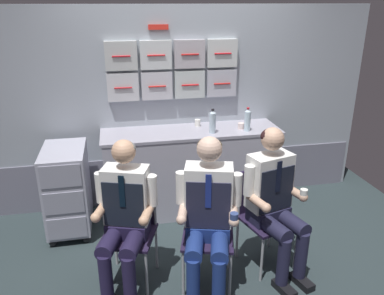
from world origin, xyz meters
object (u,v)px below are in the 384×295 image
at_px(service_trolley, 67,188).
at_px(folding_chair_right, 208,221).
at_px(folding_chair_left, 131,220).
at_px(crew_member_right, 208,212).
at_px(coffee_cup_spare, 241,126).
at_px(folding_chair_by_counter, 261,206).
at_px(crew_member_by_counter, 275,197).
at_px(water_bottle_blue_cap, 213,122).
at_px(crew_member_left, 124,213).

xyz_separation_m(service_trolley, folding_chair_right, (1.19, -0.95, 0.05)).
xyz_separation_m(folding_chair_left, crew_member_right, (0.57, -0.30, 0.18)).
xyz_separation_m(service_trolley, coffee_cup_spare, (1.80, 0.12, 0.48)).
bearing_deg(folding_chair_by_counter, crew_member_by_counter, -74.12).
bearing_deg(water_bottle_blue_cap, crew_member_right, -105.77).
xyz_separation_m(crew_member_right, water_bottle_blue_cap, (0.33, 1.16, 0.34)).
height_order(folding_chair_right, folding_chair_by_counter, same).
distance_m(service_trolley, folding_chair_by_counter, 1.88).
bearing_deg(water_bottle_blue_cap, folding_chair_right, -105.80).
height_order(service_trolley, water_bottle_blue_cap, water_bottle_blue_cap).
bearing_deg(crew_member_by_counter, water_bottle_blue_cap, 104.78).
height_order(folding_chair_left, crew_member_right, crew_member_right).
height_order(crew_member_by_counter, coffee_cup_spare, crew_member_by_counter).
xyz_separation_m(crew_member_left, folding_chair_right, (0.66, 0.01, -0.16)).
height_order(crew_member_left, water_bottle_blue_cap, crew_member_left).
bearing_deg(crew_member_right, coffee_cup_spare, 61.84).
xyz_separation_m(folding_chair_right, coffee_cup_spare, (0.61, 1.07, 0.43)).
distance_m(crew_member_by_counter, water_bottle_blue_cap, 1.11).
bearing_deg(folding_chair_by_counter, crew_member_right, -151.86).
bearing_deg(folding_chair_left, folding_chair_by_counter, -0.34).
relative_size(service_trolley, folding_chair_left, 1.03).
bearing_deg(folding_chair_left, coffee_cup_spare, 37.13).
height_order(crew_member_left, crew_member_right, crew_member_right).
relative_size(crew_member_right, folding_chair_by_counter, 1.51).
bearing_deg(crew_member_by_counter, folding_chair_by_counter, 105.88).
bearing_deg(folding_chair_right, folding_chair_left, 166.42).
distance_m(folding_chair_left, crew_member_left, 0.23).
bearing_deg(crew_member_left, folding_chair_by_counter, 7.16).
height_order(service_trolley, coffee_cup_spare, coffee_cup_spare).
bearing_deg(folding_chair_left, crew_member_left, -108.74).
xyz_separation_m(crew_member_right, folding_chair_by_counter, (0.55, 0.29, -0.18)).
bearing_deg(folding_chair_by_counter, crew_member_left, -172.84).
bearing_deg(folding_chair_by_counter, water_bottle_blue_cap, 104.58).
bearing_deg(service_trolley, folding_chair_right, -38.74).
distance_m(folding_chair_by_counter, water_bottle_blue_cap, 1.03).
bearing_deg(crew_member_right, folding_chair_right, 74.39).
distance_m(service_trolley, folding_chair_right, 1.52).
xyz_separation_m(folding_chair_by_counter, water_bottle_blue_cap, (-0.22, 0.86, 0.52)).
bearing_deg(folding_chair_right, coffee_cup_spare, 60.23).
relative_size(service_trolley, crew_member_left, 0.70).
distance_m(crew_member_right, folding_chair_by_counter, 0.65).
bearing_deg(crew_member_left, service_trolley, 118.76).
height_order(folding_chair_left, folding_chair_right, same).
bearing_deg(coffee_cup_spare, folding_chair_right, -119.77).
bearing_deg(coffee_cup_spare, crew_member_by_counter, -93.27).
bearing_deg(crew_member_by_counter, folding_chair_left, 172.09).
distance_m(folding_chair_left, coffee_cup_spare, 1.59).
xyz_separation_m(service_trolley, crew_member_left, (0.53, -0.96, 0.21)).
height_order(crew_member_left, coffee_cup_spare, crew_member_left).
relative_size(folding_chair_right, crew_member_right, 0.66).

